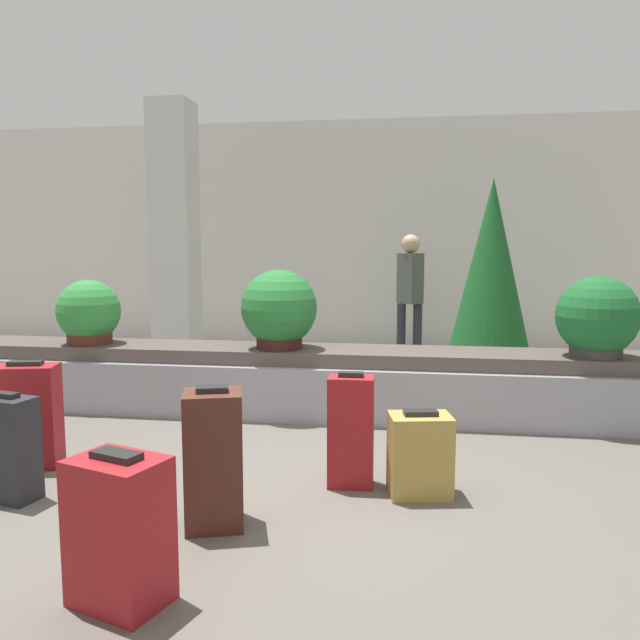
{
  "coord_description": "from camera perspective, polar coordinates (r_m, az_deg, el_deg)",
  "views": [
    {
      "loc": [
        0.81,
        -3.63,
        1.49
      ],
      "look_at": [
        0.0,
        1.73,
        0.83
      ],
      "focal_mm": 35.0,
      "sensor_mm": 36.0,
      "label": 1
    }
  ],
  "objects": [
    {
      "name": "suitcase_0",
      "position": [
        2.84,
        -17.86,
        -17.86
      ],
      "size": [
        0.45,
        0.39,
        0.65
      ],
      "rotation": [
        0.0,
        0.0,
        -0.33
      ],
      "color": "maroon",
      "rests_on": "ground_plane"
    },
    {
      "name": "suitcase_3",
      "position": [
        4.66,
        -25.12,
        -7.94
      ],
      "size": [
        0.44,
        0.32,
        0.72
      ],
      "rotation": [
        0.0,
        0.0,
        0.24
      ],
      "color": "maroon",
      "rests_on": "ground_plane"
    },
    {
      "name": "back_wall",
      "position": [
        8.82,
        3.34,
        7.58
      ],
      "size": [
        18.0,
        0.06,
        3.2
      ],
      "color": "silver",
      "rests_on": "ground_plane"
    },
    {
      "name": "suitcase_5",
      "position": [
        4.15,
        -26.81,
        -10.39
      ],
      "size": [
        0.4,
        0.26,
        0.64
      ],
      "rotation": [
        0.0,
        0.0,
        -0.2
      ],
      "color": "#232328",
      "rests_on": "ground_plane"
    },
    {
      "name": "suitcase_2",
      "position": [
        3.84,
        9.11,
        -12.05
      ],
      "size": [
        0.4,
        0.32,
        0.52
      ],
      "rotation": [
        0.0,
        0.0,
        0.19
      ],
      "color": "#A3843D",
      "rests_on": "ground_plane"
    },
    {
      "name": "decorated_tree",
      "position": [
        6.86,
        15.35,
        4.05
      ],
      "size": [
        0.93,
        0.93,
        2.19
      ],
      "color": "#4C331E",
      "rests_on": "ground_plane"
    },
    {
      "name": "potted_plant_2",
      "position": [
        5.45,
        -3.76,
        0.89
      ],
      "size": [
        0.67,
        0.67,
        0.69
      ],
      "color": "#381914",
      "rests_on": "carousel"
    },
    {
      "name": "suitcase_1",
      "position": [
        3.41,
        -9.7,
        -12.42
      ],
      "size": [
        0.37,
        0.35,
        0.76
      ],
      "rotation": [
        0.0,
        0.0,
        0.3
      ],
      "color": "#472319",
      "rests_on": "ground_plane"
    },
    {
      "name": "potted_plant_1",
      "position": [
        6.1,
        -20.39,
        0.55
      ],
      "size": [
        0.57,
        0.57,
        0.59
      ],
      "color": "#4C2319",
      "rests_on": "carousel"
    },
    {
      "name": "suitcase_4",
      "position": [
        3.9,
        2.83,
        -10.12
      ],
      "size": [
        0.28,
        0.19,
        0.72
      ],
      "rotation": [
        0.0,
        0.0,
        0.03
      ],
      "color": "maroon",
      "rests_on": "ground_plane"
    },
    {
      "name": "traveler_0",
      "position": [
        7.75,
        8.23,
        2.88
      ],
      "size": [
        0.33,
        0.36,
        1.62
      ],
      "rotation": [
        0.0,
        0.0,
        -0.94
      ],
      "color": "#282833",
      "rests_on": "ground_plane"
    },
    {
      "name": "ground_plane",
      "position": [
        4.01,
        -3.82,
        -14.94
      ],
      "size": [
        18.0,
        18.0,
        0.0
      ],
      "primitive_type": "plane",
      "color": "#59544C"
    },
    {
      "name": "carousel",
      "position": [
        5.56,
        -0.0,
        -5.68
      ],
      "size": [
        7.95,
        0.78,
        0.58
      ],
      "color": "gray",
      "rests_on": "ground_plane"
    },
    {
      "name": "pillar",
      "position": [
        7.87,
        -13.12,
        7.5
      ],
      "size": [
        0.49,
        0.49,
        3.2
      ],
      "color": "silver",
      "rests_on": "ground_plane"
    },
    {
      "name": "potted_plant_0",
      "position": [
        5.5,
        24.02,
        0.11
      ],
      "size": [
        0.65,
        0.65,
        0.66
      ],
      "color": "#2D2D2D",
      "rests_on": "carousel"
    }
  ]
}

